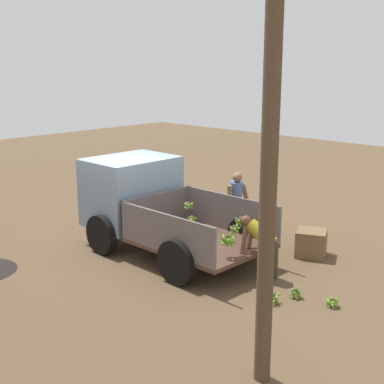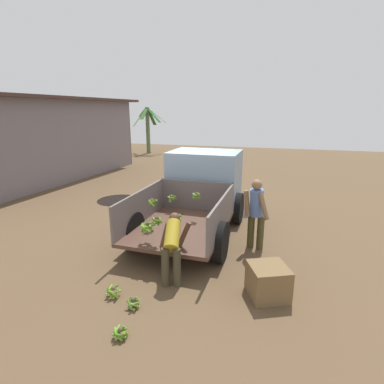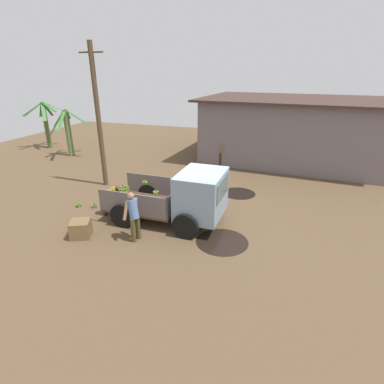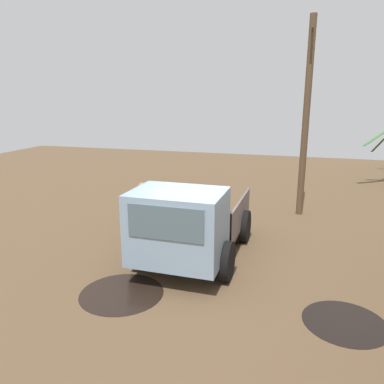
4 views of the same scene
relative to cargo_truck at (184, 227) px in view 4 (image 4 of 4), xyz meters
The scene contains 11 objects.
ground 1.11m from the cargo_truck, 66.93° to the left, with size 36.00×36.00×0.00m, color brown.
mud_patch_0 1.94m from the cargo_truck, 32.94° to the right, with size 1.69×1.69×0.01m, color black.
mud_patch_1 3.69m from the cargo_truck, 70.47° to the left, with size 1.46×1.46×0.01m, color black.
cargo_truck is the anchor object (origin of this frame).
utility_pole 6.06m from the cargo_truck, 154.31° to the left, with size 1.15×0.21×6.25m.
person_foreground_visitor 2.11m from the cargo_truck, 129.58° to the right, with size 0.47×0.62×1.64m.
person_worker_loading 3.11m from the cargo_truck, behind, with size 0.77×0.63×1.20m.
banana_bunch_on_ground_0 4.19m from the cargo_truck, behind, with size 0.23×0.23×0.19m.
banana_bunch_on_ground_1 4.05m from the cargo_truck, behind, with size 0.26×0.26×0.21m.
banana_bunch_on_ground_2 4.82m from the cargo_truck, behind, with size 0.22×0.23×0.17m.
wooden_crate_0 3.80m from the cargo_truck, 147.41° to the right, with size 0.62×0.62×0.56m, color brown.
Camera 4 is at (7.34, 2.03, 3.87)m, focal length 35.00 mm.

